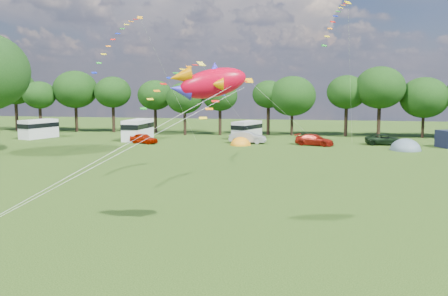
% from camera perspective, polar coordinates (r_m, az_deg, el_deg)
% --- Properties ---
extents(ground_plane, '(180.00, 180.00, 0.00)m').
position_cam_1_polar(ground_plane, '(22.19, -3.83, -12.92)').
color(ground_plane, black).
rests_on(ground_plane, ground).
extents(tree_line, '(102.98, 10.98, 10.27)m').
position_cam_1_polar(tree_line, '(75.18, 10.56, 6.15)').
color(tree_line, black).
rests_on(tree_line, ground).
extents(car_a, '(4.26, 2.84, 1.32)m').
position_cam_1_polar(car_a, '(66.05, -9.16, 1.09)').
color(car_a, '#A91600').
rests_on(car_a, ground).
extents(car_b, '(4.52, 1.83, 1.58)m').
position_cam_1_polar(car_b, '(65.40, 2.72, 1.23)').
color(car_b, '#93959A').
rests_on(car_b, ground).
extents(car_c, '(5.10, 3.38, 1.41)m').
position_cam_1_polar(car_c, '(64.02, 10.29, 0.92)').
color(car_c, maroon).
rests_on(car_c, ground).
extents(car_d, '(5.11, 2.58, 1.36)m').
position_cam_1_polar(car_d, '(66.85, 17.91, 0.92)').
color(car_d, black).
rests_on(car_d, ground).
extents(campervan_a, '(3.99, 5.92, 2.67)m').
position_cam_1_polar(campervan_a, '(76.33, -20.42, 2.13)').
color(campervan_a, silver).
rests_on(campervan_a, ground).
extents(campervan_b, '(2.78, 5.95, 2.86)m').
position_cam_1_polar(campervan_b, '(69.92, -9.82, 2.14)').
color(campervan_b, white).
rests_on(campervan_b, ground).
extents(campervan_c, '(3.97, 5.61, 2.53)m').
position_cam_1_polar(campervan_c, '(70.45, 2.63, 2.13)').
color(campervan_c, '#BDBDBF').
rests_on(campervan_c, ground).
extents(tent_orange, '(2.64, 2.89, 2.07)m').
position_cam_1_polar(tent_orange, '(63.41, 1.90, 0.35)').
color(tent_orange, orange).
rests_on(tent_orange, ground).
extents(tent_greyblue, '(3.65, 3.99, 2.71)m').
position_cam_1_polar(tent_greyblue, '(62.27, 20.02, -0.22)').
color(tent_greyblue, slate).
rests_on(tent_greyblue, ground).
extents(fish_kite, '(4.03, 1.96, 2.11)m').
position_cam_1_polar(fish_kite, '(24.31, -1.97, 7.44)').
color(fish_kite, red).
rests_on(fish_kite, ground).
extents(streamer_kite_a, '(3.27, 5.43, 5.73)m').
position_cam_1_polar(streamer_kite_a, '(49.65, -11.66, 12.57)').
color(streamer_kite_a, orange).
rests_on(streamer_kite_a, ground).
extents(streamer_kite_b, '(4.28, 4.72, 3.81)m').
position_cam_1_polar(streamer_kite_b, '(40.49, -5.29, 8.10)').
color(streamer_kite_b, yellow).
rests_on(streamer_kite_b, ground).
extents(streamer_kite_c, '(3.16, 4.83, 2.79)m').
position_cam_1_polar(streamer_kite_c, '(35.74, 0.83, 6.55)').
color(streamer_kite_c, '#FBA504').
rests_on(streamer_kite_c, ground).
extents(streamer_kite_d, '(2.60, 4.98, 4.25)m').
position_cam_1_polar(streamer_kite_d, '(44.86, 12.96, 14.59)').
color(streamer_kite_d, '#DFC100').
rests_on(streamer_kite_d, ground).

